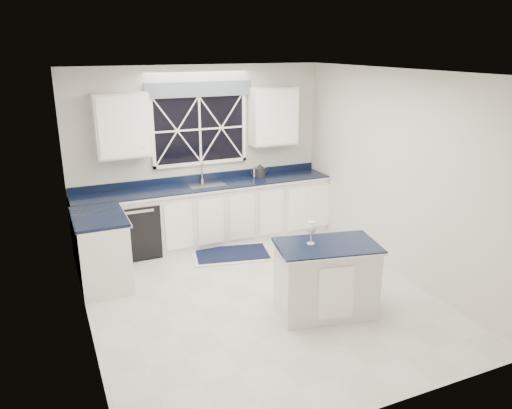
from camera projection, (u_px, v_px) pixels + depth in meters
name	position (u px, v px, depth m)	size (l,w,h in m)	color
ground	(259.00, 296.00, 6.20)	(4.50, 4.50, 0.00)	beige
back_wall	(200.00, 155.00, 7.74)	(4.00, 0.10, 2.70)	beige
base_cabinets	(190.00, 221.00, 7.49)	(3.99, 1.60, 0.90)	silver
countertop	(207.00, 186.00, 7.61)	(3.98, 0.64, 0.04)	black
dishwasher	(137.00, 227.00, 7.35)	(0.60, 0.58, 0.82)	black
window	(200.00, 124.00, 7.55)	(1.65, 0.09, 1.26)	black
upper_cabinets	(202.00, 121.00, 7.43)	(3.10, 0.34, 0.90)	silver
faucet	(202.00, 172.00, 7.73)	(0.05, 0.20, 0.30)	#AFAFB2
island	(326.00, 278.00, 5.72)	(1.25, 0.90, 0.85)	silver
rug	(232.00, 254.00, 7.42)	(1.31, 0.95, 0.02)	beige
kettle	(260.00, 171.00, 8.05)	(0.28, 0.23, 0.21)	#2B2B2D
wine_glass	(311.00, 229.00, 5.55)	(0.11, 0.11, 0.26)	silver
soap_bottle	(257.00, 171.00, 8.04)	(0.09, 0.09, 0.20)	silver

